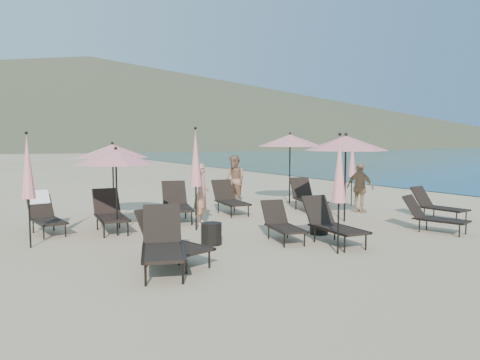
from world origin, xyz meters
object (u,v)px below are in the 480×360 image
lounger_10 (307,196)px  beachgoer_c (360,188)px  lounger_6 (45,213)px  umbrella_closed_2 (28,167)px  umbrella_closed_3 (196,159)px  lounger_8 (177,203)px  lounger_0 (163,242)px  lounger_4 (433,216)px  umbrella_open_2 (113,151)px  side_table_1 (319,225)px  umbrella_open_3 (290,141)px  lounger_2 (282,223)px  beachgoer_a (201,194)px  lounger_5 (437,205)px  lounger_9 (230,199)px  lounger_7 (110,212)px  umbrella_closed_0 (339,170)px  umbrella_open_0 (116,157)px  umbrella_open_1 (346,143)px  lounger_1 (171,239)px  lounger_3 (332,223)px  beachgoer_b (235,180)px  side_table_0 (211,234)px

lounger_10 → beachgoer_c: beachgoer_c is taller
lounger_6 → umbrella_closed_2: (-0.49, -1.56, 1.21)m
lounger_10 → umbrella_closed_3: size_ratio=0.73×
lounger_8 → lounger_0: bearing=-99.7°
lounger_4 → lounger_10: lounger_10 is taller
umbrella_open_2 → side_table_1: (3.72, -4.43, -1.71)m
lounger_8 → umbrella_open_3: size_ratio=0.77×
side_table_1 → umbrella_open_3: bearing=61.4°
umbrella_open_2 → lounger_2: bearing=-61.0°
lounger_6 → beachgoer_a: (3.75, -0.91, 0.35)m
lounger_5 → beachgoer_c: beachgoer_c is taller
lounger_9 → lounger_5: bearing=-33.0°
lounger_0 → lounger_7: lounger_0 is taller
umbrella_closed_0 → umbrella_closed_3: umbrella_closed_3 is taller
lounger_5 → umbrella_open_0: 8.88m
lounger_7 → umbrella_open_2: umbrella_open_2 is taller
lounger_10 → lounger_2: bearing=-117.9°
umbrella_open_2 → umbrella_open_1: bearing=-32.3°
beachgoer_a → lounger_1: bearing=-176.2°
lounger_2 → umbrella_closed_2: bearing=170.2°
lounger_6 → umbrella_closed_2: umbrella_closed_2 is taller
umbrella_closed_3 → lounger_4: bearing=-32.1°
lounger_2 → lounger_3: 1.10m
umbrella_open_0 → beachgoer_c: 7.56m
side_table_1 → beachgoer_c: bearing=31.3°
beachgoer_b → umbrella_closed_3: bearing=-47.3°
lounger_6 → side_table_1: lounger_6 is taller
lounger_5 → side_table_1: size_ratio=3.57×
lounger_3 → umbrella_closed_0: (-0.51, -0.77, 1.20)m
lounger_6 → umbrella_open_0: (1.43, -1.22, 1.38)m
umbrella_open_1 → side_table_1: umbrella_open_1 is taller
umbrella_open_3 → umbrella_closed_0: (-3.54, -6.50, -0.56)m
umbrella_open_3 → umbrella_closed_3: bearing=-149.8°
umbrella_closed_2 → beachgoer_c: umbrella_closed_2 is taller
lounger_4 → umbrella_open_2: 8.57m
lounger_9 → beachgoer_c: 4.06m
lounger_4 → lounger_8: size_ratio=0.82×
lounger_5 → umbrella_open_3: bearing=102.9°
umbrella_closed_3 → beachgoer_c: size_ratio=1.65×
lounger_6 → umbrella_open_2: (1.93, 0.99, 1.47)m
lounger_0 → umbrella_open_2: bearing=102.9°
beachgoer_b → side_table_0: bearing=-40.4°
umbrella_closed_0 → lounger_9: bearing=84.0°
lounger_4 → beachgoer_b: bearing=86.8°
lounger_0 → lounger_5: (8.58, 1.06, -0.07)m
lounger_8 → beachgoer_b: 3.70m
lounger_3 → umbrella_closed_0: bearing=-118.5°
umbrella_closed_0 → beachgoer_b: umbrella_closed_0 is taller
lounger_10 → umbrella_open_2: 6.11m
beachgoer_c → lounger_4: bearing=151.3°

